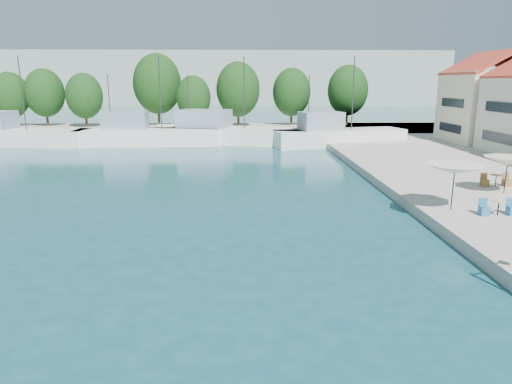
{
  "coord_description": "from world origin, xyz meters",
  "views": [
    {
      "loc": [
        -3.23,
        1.45,
        7.03
      ],
      "look_at": [
        -2.44,
        26.0,
        1.07
      ],
      "focal_mm": 32.0,
      "sensor_mm": 36.0,
      "label": 1
    }
  ],
  "objects_px": {
    "trawler_02": "(144,136)",
    "umbrella_cream": "(508,161)",
    "trawler_01": "(9,136)",
    "trawler_03": "(224,134)",
    "trawler_04": "(336,136)",
    "umbrella_white": "(455,169)"
  },
  "relations": [
    {
      "from": "umbrella_white",
      "to": "trawler_02",
      "type": "bearing_deg",
      "value": 126.24
    },
    {
      "from": "trawler_01",
      "to": "trawler_04",
      "type": "height_order",
      "value": "same"
    },
    {
      "from": "trawler_01",
      "to": "trawler_03",
      "type": "distance_m",
      "value": 24.39
    },
    {
      "from": "umbrella_white",
      "to": "trawler_03",
      "type": "bearing_deg",
      "value": 112.14
    },
    {
      "from": "trawler_01",
      "to": "trawler_03",
      "type": "xyz_separation_m",
      "value": [
        24.36,
        1.24,
        -0.0
      ]
    },
    {
      "from": "trawler_03",
      "to": "trawler_04",
      "type": "height_order",
      "value": "same"
    },
    {
      "from": "trawler_01",
      "to": "trawler_02",
      "type": "xyz_separation_m",
      "value": [
        15.35,
        -0.48,
        0.0
      ]
    },
    {
      "from": "trawler_04",
      "to": "trawler_02",
      "type": "bearing_deg",
      "value": 163.16
    },
    {
      "from": "trawler_02",
      "to": "trawler_03",
      "type": "distance_m",
      "value": 9.17
    },
    {
      "from": "trawler_02",
      "to": "umbrella_cream",
      "type": "relative_size",
      "value": 5.84
    },
    {
      "from": "trawler_02",
      "to": "umbrella_cream",
      "type": "xyz_separation_m",
      "value": [
        26.58,
        -26.36,
        1.45
      ]
    },
    {
      "from": "trawler_04",
      "to": "umbrella_cream",
      "type": "distance_m",
      "value": 25.6
    },
    {
      "from": "trawler_04",
      "to": "umbrella_white",
      "type": "relative_size",
      "value": 5.19
    },
    {
      "from": "trawler_01",
      "to": "umbrella_cream",
      "type": "xyz_separation_m",
      "value": [
        41.93,
        -26.85,
        1.45
      ]
    },
    {
      "from": "trawler_03",
      "to": "umbrella_cream",
      "type": "xyz_separation_m",
      "value": [
        17.57,
        -28.09,
        1.45
      ]
    },
    {
      "from": "trawler_01",
      "to": "umbrella_white",
      "type": "relative_size",
      "value": 5.88
    },
    {
      "from": "trawler_04",
      "to": "umbrella_white",
      "type": "bearing_deg",
      "value": -102.99
    },
    {
      "from": "trawler_04",
      "to": "umbrella_white",
      "type": "xyz_separation_m",
      "value": [
        0.21,
        -28.5,
        1.64
      ]
    },
    {
      "from": "trawler_02",
      "to": "umbrella_cream",
      "type": "distance_m",
      "value": 37.47
    },
    {
      "from": "umbrella_cream",
      "to": "trawler_03",
      "type": "bearing_deg",
      "value": 122.03
    },
    {
      "from": "trawler_01",
      "to": "trawler_02",
      "type": "distance_m",
      "value": 15.35
    },
    {
      "from": "trawler_04",
      "to": "umbrella_white",
      "type": "distance_m",
      "value": 28.55
    }
  ]
}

